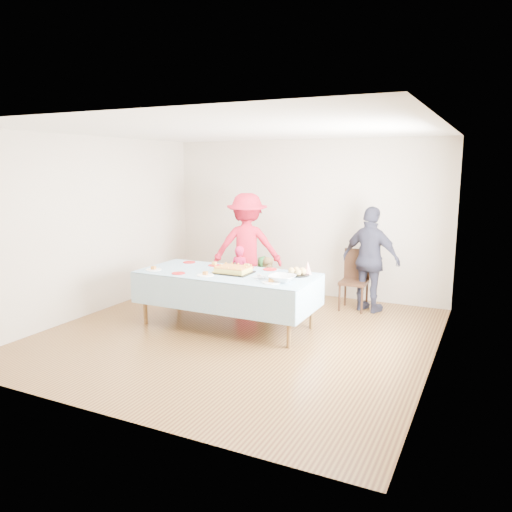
{
  "coord_description": "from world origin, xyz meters",
  "views": [
    {
      "loc": [
        3.05,
        -5.71,
        2.26
      ],
      "look_at": [
        0.13,
        0.3,
        1.04
      ],
      "focal_mm": 35.0,
      "sensor_mm": 36.0,
      "label": 1
    }
  ],
  "objects_px": {
    "birthday_cake": "(233,270)",
    "adult_left": "(247,247)",
    "dining_chair": "(355,276)",
    "party_table": "(227,276)"
  },
  "relations": [
    {
      "from": "birthday_cake",
      "to": "dining_chair",
      "type": "bearing_deg",
      "value": 52.19
    },
    {
      "from": "dining_chair",
      "to": "adult_left",
      "type": "bearing_deg",
      "value": -173.81
    },
    {
      "from": "birthday_cake",
      "to": "dining_chair",
      "type": "height_order",
      "value": "dining_chair"
    },
    {
      "from": "dining_chair",
      "to": "adult_left",
      "type": "height_order",
      "value": "adult_left"
    },
    {
      "from": "birthday_cake",
      "to": "adult_left",
      "type": "bearing_deg",
      "value": 109.58
    },
    {
      "from": "birthday_cake",
      "to": "dining_chair",
      "type": "relative_size",
      "value": 0.55
    },
    {
      "from": "dining_chair",
      "to": "adult_left",
      "type": "distance_m",
      "value": 1.86
    },
    {
      "from": "party_table",
      "to": "adult_left",
      "type": "height_order",
      "value": "adult_left"
    },
    {
      "from": "party_table",
      "to": "adult_left",
      "type": "distance_m",
      "value": 1.51
    },
    {
      "from": "party_table",
      "to": "birthday_cake",
      "type": "height_order",
      "value": "birthday_cake"
    }
  ]
}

